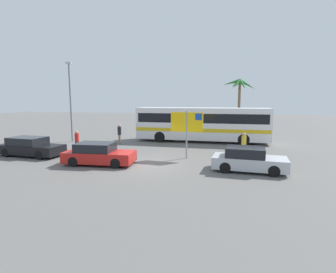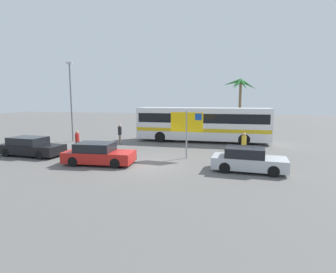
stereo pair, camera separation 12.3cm
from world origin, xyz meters
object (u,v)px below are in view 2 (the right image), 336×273
at_px(ferry_sign, 187,124).
at_px(pedestrian_crossing_lot, 120,132).
at_px(car_red, 98,154).
at_px(car_black, 31,147).
at_px(pedestrian_by_bus, 244,142).
at_px(bus_front_coach, 202,123).
at_px(car_silver, 248,160).
at_px(pedestrian_near_sign, 77,139).

xyz_separation_m(ferry_sign, pedestrian_crossing_lot, (-6.64, 4.09, -1.24)).
bearing_deg(car_red, car_black, 164.00).
height_order(pedestrian_crossing_lot, pedestrian_by_bus, pedestrian_crossing_lot).
xyz_separation_m(bus_front_coach, car_silver, (3.63, -9.96, -1.15)).
xyz_separation_m(car_red, pedestrian_near_sign, (-3.48, 3.28, 0.31)).
distance_m(pedestrian_by_bus, pedestrian_near_sign, 12.27).
bearing_deg(car_black, pedestrian_by_bus, 16.77).
bearing_deg(bus_front_coach, car_black, -140.15).
distance_m(car_silver, pedestrian_crossing_lot, 12.32).
relative_size(car_black, pedestrian_near_sign, 2.90).
relative_size(bus_front_coach, pedestrian_near_sign, 7.51).
bearing_deg(car_silver, bus_front_coach, 113.86).
xyz_separation_m(car_black, pedestrian_crossing_lot, (4.23, 5.79, 0.45)).
xyz_separation_m(pedestrian_by_bus, pedestrian_near_sign, (-12.21, -1.27, -0.03)).
xyz_separation_m(car_red, pedestrian_crossing_lot, (-1.64, 6.99, 0.45)).
distance_m(pedestrian_crossing_lot, pedestrian_near_sign, 4.14).
distance_m(bus_front_coach, ferry_sign, 7.53).
distance_m(car_red, pedestrian_by_bus, 9.85).
height_order(car_silver, car_red, same).
bearing_deg(pedestrian_near_sign, car_black, -84.04).
bearing_deg(pedestrian_crossing_lot, ferry_sign, 106.16).
relative_size(bus_front_coach, car_silver, 2.98).
xyz_separation_m(pedestrian_crossing_lot, pedestrian_by_bus, (10.37, -2.43, -0.11)).
bearing_deg(ferry_sign, bus_front_coach, 94.51).
bearing_deg(ferry_sign, car_red, -144.03).
relative_size(car_black, car_red, 1.08).
distance_m(car_black, pedestrian_crossing_lot, 7.18).
relative_size(car_silver, car_red, 0.94).
height_order(bus_front_coach, pedestrian_by_bus, bus_front_coach).
height_order(ferry_sign, car_red, ferry_sign).
xyz_separation_m(ferry_sign, car_black, (-10.87, -1.70, -1.69)).
distance_m(car_silver, pedestrian_by_bus, 4.11).
bearing_deg(bus_front_coach, pedestrian_by_bus, -58.74).
bearing_deg(car_black, bus_front_coach, 43.68).
xyz_separation_m(ferry_sign, car_silver, (3.80, -2.44, -1.69)).
height_order(car_red, pedestrian_by_bus, pedestrian_by_bus).
distance_m(ferry_sign, car_black, 11.13).
distance_m(ferry_sign, car_silver, 4.82).
height_order(bus_front_coach, pedestrian_crossing_lot, bus_front_coach).
height_order(ferry_sign, pedestrian_by_bus, ferry_sign).
distance_m(bus_front_coach, pedestrian_crossing_lot, 7.66).
bearing_deg(pedestrian_crossing_lot, pedestrian_near_sign, 21.38).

